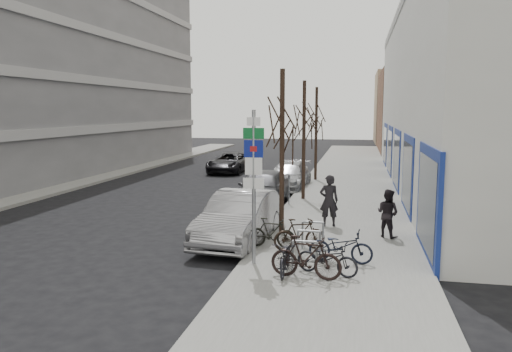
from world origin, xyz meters
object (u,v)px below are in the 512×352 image
at_px(lane_car, 229,163).
at_px(pedestrian_near, 329,201).
at_px(meter_back, 303,171).
at_px(bike_far_curb, 327,255).
at_px(bike_mid_curb, 341,243).
at_px(bike_far_inner, 300,234).
at_px(tree_near, 282,113).
at_px(bike_mid_inner, 271,232).
at_px(parked_car_mid, 263,188).
at_px(tree_far, 316,112).
at_px(pedestrian_far, 388,213).
at_px(meter_mid, 289,187).
at_px(parked_car_front, 240,218).
at_px(bike_near_right, 306,257).
at_px(bike_rack, 309,242).
at_px(parked_car_back, 289,176).
at_px(highway_sign_pole, 254,177).
at_px(tree_mid, 304,112).
at_px(bike_near_left, 286,254).
at_px(meter_front, 265,212).

bearing_deg(lane_car, pedestrian_near, -61.53).
relative_size(meter_back, bike_far_curb, 0.80).
xyz_separation_m(bike_mid_curb, bike_far_inner, (-1.21, 0.98, -0.05)).
bearing_deg(tree_near, bike_mid_inner, -90.59).
bearing_deg(lane_car, parked_car_mid, -66.51).
distance_m(tree_far, bike_mid_inner, 15.29).
bearing_deg(pedestrian_far, meter_back, -34.53).
relative_size(meter_mid, parked_car_front, 0.26).
distance_m(tree_far, parked_car_front, 14.40).
height_order(bike_near_right, bike_far_curb, bike_near_right).
bearing_deg(bike_rack, bike_far_inner, 111.60).
distance_m(parked_car_mid, parked_car_back, 5.16).
bearing_deg(pedestrian_near, bike_mid_inner, 53.78).
height_order(bike_mid_curb, pedestrian_near, pedestrian_near).
bearing_deg(parked_car_back, tree_near, -79.86).
distance_m(meter_mid, bike_mid_curb, 8.35).
bearing_deg(pedestrian_far, parked_car_front, 47.92).
xyz_separation_m(tree_far, parked_car_front, (-1.20, -13.96, -3.30)).
bearing_deg(bike_near_right, tree_far, 11.84).
bearing_deg(bike_mid_inner, meter_mid, 8.13).
distance_m(meter_back, parked_car_front, 11.49).
relative_size(bike_mid_curb, pedestrian_far, 1.09).
distance_m(highway_sign_pole, bike_rack, 2.36).
bearing_deg(tree_mid, bike_rack, -82.72).
distance_m(bike_near_left, bike_far_inner, 2.14).
height_order(meter_back, bike_far_curb, meter_back).
xyz_separation_m(bike_rack, tree_mid, (-1.20, 9.40, 3.44)).
distance_m(tree_mid, meter_front, 7.70).
xyz_separation_m(meter_front, parked_car_front, (-0.75, -0.46, -0.11)).
distance_m(bike_near_left, parked_car_back, 14.48).
bearing_deg(highway_sign_pole, bike_mid_inner, 83.67).
distance_m(highway_sign_pole, bike_mid_curb, 2.92).
bearing_deg(pedestrian_near, parked_car_back, -83.89).
xyz_separation_m(meter_mid, parked_car_front, (-0.75, -5.96, -0.11)).
xyz_separation_m(tree_mid, bike_mid_inner, (-0.02, -8.38, -3.50)).
distance_m(bike_far_curb, parked_car_mid, 9.73).
height_order(tree_far, bike_mid_inner, tree_far).
relative_size(bike_near_right, pedestrian_far, 1.13).
bearing_deg(bike_near_left, lane_car, 107.35).
relative_size(meter_mid, lane_car, 0.26).
bearing_deg(bike_far_inner, meter_back, -18.43).
bearing_deg(pedestrian_far, bike_rack, 88.60).
xyz_separation_m(bike_rack, parked_car_back, (-2.40, 13.13, 0.03)).
height_order(bike_rack, bike_mid_inner, bike_mid_inner).
height_order(meter_mid, bike_mid_inner, meter_mid).
distance_m(bike_mid_curb, pedestrian_far, 3.35).
bearing_deg(parked_car_mid, bike_far_curb, -69.19).
distance_m(bike_far_curb, parked_car_back, 14.56).
height_order(bike_mid_curb, parked_car_back, parked_car_back).
relative_size(tree_far, lane_car, 1.15).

